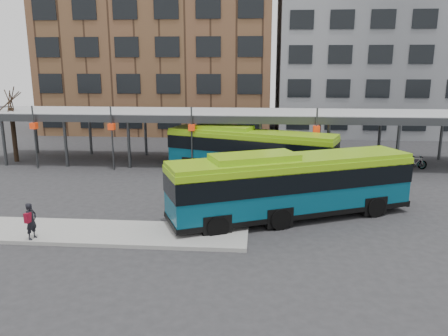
# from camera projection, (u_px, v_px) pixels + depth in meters

# --- Properties ---
(ground) EXTENTS (120.00, 120.00, 0.00)m
(ground) POSITION_uv_depth(u_px,v_px,m) (221.00, 216.00, 22.96)
(ground) COLOR #28282B
(ground) RESTS_ON ground
(boarding_island) EXTENTS (14.00, 3.00, 0.18)m
(boarding_island) POSITION_uv_depth(u_px,v_px,m) (99.00, 233.00, 20.47)
(boarding_island) COLOR gray
(boarding_island) RESTS_ON ground
(canopy) EXTENTS (40.00, 6.53, 4.80)m
(canopy) POSITION_uv_depth(u_px,v_px,m) (234.00, 115.00, 34.55)
(canopy) COLOR #999B9E
(canopy) RESTS_ON ground
(tree) EXTENTS (1.64, 1.64, 5.60)m
(tree) POSITION_uv_depth(u_px,v_px,m) (14.00, 132.00, 35.47)
(tree) COLOR black
(tree) RESTS_ON ground
(building_brick) EXTENTS (26.00, 14.00, 22.00)m
(building_brick) POSITION_uv_depth(u_px,v_px,m) (161.00, 37.00, 52.26)
(building_brick) COLOR brown
(building_brick) RESTS_ON ground
(building_grey) EXTENTS (24.00, 14.00, 20.00)m
(building_grey) POSITION_uv_depth(u_px,v_px,m) (383.00, 45.00, 50.43)
(building_grey) COLOR slate
(building_grey) RESTS_ON ground
(bus_front) EXTENTS (12.79, 7.65, 3.52)m
(bus_front) POSITION_uv_depth(u_px,v_px,m) (291.00, 184.00, 22.28)
(bus_front) COLOR #08465D
(bus_front) RESTS_ON ground
(bus_rear) EXTENTS (12.53, 6.68, 3.41)m
(bus_rear) POSITION_uv_depth(u_px,v_px,m) (249.00, 149.00, 31.75)
(bus_rear) COLOR #08465D
(bus_rear) RESTS_ON ground
(pedestrian) EXTENTS (0.52, 0.68, 1.65)m
(pedestrian) POSITION_uv_depth(u_px,v_px,m) (31.00, 221.00, 19.33)
(pedestrian) COLOR black
(pedestrian) RESTS_ON boarding_island
(bike_rack) EXTENTS (4.93, 1.54, 1.06)m
(bike_rack) POSITION_uv_depth(u_px,v_px,m) (398.00, 162.00, 33.56)
(bike_rack) COLOR slate
(bike_rack) RESTS_ON ground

